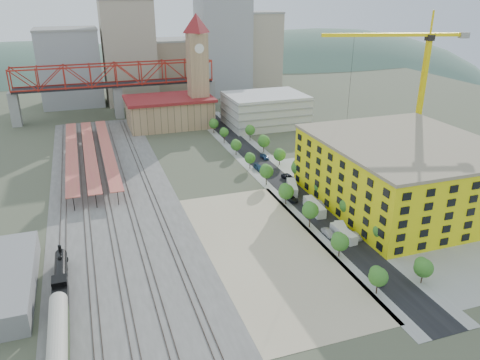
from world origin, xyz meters
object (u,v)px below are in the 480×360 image
object	(u,v)px
construction_building	(404,173)
site_trailer_d	(292,188)
coach	(59,337)
site_trailer_c	(314,207)
clock_tower	(197,60)
site_trailer_b	(344,234)
site_trailer_a	(342,233)
car_0	(377,279)
locomotive	(61,279)
tower_crane	(415,73)

from	to	relation	value
construction_building	site_trailer_d	world-z (taller)	construction_building
coach	site_trailer_c	xyz separation A→B (m)	(66.00, 34.59, -1.75)
clock_tower	site_trailer_b	distance (m)	116.27
coach	site_trailer_a	size ratio (longest dim) A/B	2.14
site_trailer_d	car_0	bearing A→B (deg)	-74.49
locomotive	site_trailer_a	world-z (taller)	locomotive
site_trailer_a	site_trailer_c	distance (m)	15.14
tower_crane	site_trailer_c	bearing A→B (deg)	-152.13
tower_crane	construction_building	bearing A→B (deg)	-128.04
clock_tower	site_trailer_c	distance (m)	101.11
tower_crane	car_0	distance (m)	84.70
clock_tower	locomotive	distance (m)	128.91
tower_crane	locomotive	bearing A→B (deg)	-160.47
site_trailer_b	coach	bearing A→B (deg)	-168.55
construction_building	car_0	xyz separation A→B (m)	(-29.00, -31.41, -8.69)
car_0	site_trailer_c	bearing A→B (deg)	87.79
site_trailer_c	clock_tower	bearing A→B (deg)	98.45
clock_tower	site_trailer_d	distance (m)	87.21
tower_crane	site_trailer_a	xyz separation A→B (m)	(-48.32, -40.69, -30.30)
site_trailer_d	clock_tower	bearing A→B (deg)	114.56
clock_tower	tower_crane	size ratio (longest dim) A/B	1.02
site_trailer_c	tower_crane	bearing A→B (deg)	31.60
coach	tower_crane	size ratio (longest dim) A/B	0.37
construction_building	site_trailer_a	distance (m)	29.86
locomotive	clock_tower	bearing A→B (deg)	62.62
tower_crane	car_0	bearing A→B (deg)	-130.57
construction_building	car_0	distance (m)	43.63
site_trailer_a	construction_building	bearing A→B (deg)	41.63
clock_tower	site_trailer_b	xyz separation A→B (m)	(8.00, -112.69, -27.49)
coach	tower_crane	world-z (taller)	tower_crane
clock_tower	locomotive	size ratio (longest dim) A/B	2.30
site_trailer_c	site_trailer_d	distance (m)	14.61
coach	car_0	bearing A→B (deg)	0.18
construction_building	site_trailer_b	bearing A→B (deg)	-153.97
tower_crane	car_0	world-z (taller)	tower_crane
tower_crane	site_trailer_d	size ratio (longest dim) A/B	5.29
construction_building	coach	distance (m)	97.48
clock_tower	locomotive	xyz separation A→B (m)	(-58.00, -112.01, -26.59)
site_trailer_a	tower_crane	bearing A→B (deg)	56.65
site_trailer_d	construction_building	bearing A→B (deg)	-15.05
coach	car_0	size ratio (longest dim) A/B	4.45
coach	locomotive	bearing A→B (deg)	90.00
tower_crane	site_trailer_d	distance (m)	58.01
tower_crane	site_trailer_b	xyz separation A→B (m)	(-48.32, -41.22, -30.30)
tower_crane	clock_tower	bearing A→B (deg)	128.24
tower_crane	site_trailer_b	size ratio (longest dim) A/B	5.80
site_trailer_b	tower_crane	bearing A→B (deg)	35.92
site_trailer_a	car_0	distance (m)	19.48
coach	site_trailer_d	distance (m)	82.34
clock_tower	site_trailer_a	bearing A→B (deg)	-85.92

